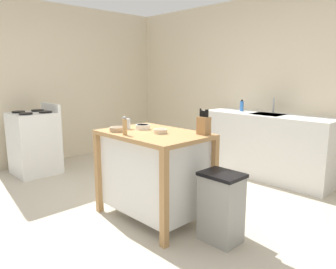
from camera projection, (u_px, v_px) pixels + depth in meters
The scene contains 15 objects.
ground_plane at pixel (136, 214), 3.42m from camera, with size 6.44×6.44×0.00m, color #BCB29E.
wall_back at pixel (264, 85), 4.89m from camera, with size 5.44×0.10×2.60m, color beige.
wall_left at pixel (82, 83), 5.75m from camera, with size 0.10×3.11×2.60m, color beige.
kitchen_island at pixel (154, 170), 3.27m from camera, with size 1.08×0.74×0.90m.
knife_block at pixel (204, 125), 3.07m from camera, with size 0.11×0.09×0.25m.
bowl_ceramic_wide at pixel (117, 129), 3.24m from camera, with size 0.16×0.16×0.05m.
bowl_stoneware_deep at pixel (160, 131), 3.14m from camera, with size 0.13×0.13×0.04m.
bowl_ceramic_small at pixel (143, 127), 3.36m from camera, with size 0.15×0.15×0.05m.
drinking_cup at pixel (127, 124), 3.39m from camera, with size 0.07×0.07×0.11m.
pepper_grinder at pixel (125, 126), 3.04m from camera, with size 0.04×0.04×0.18m.
trash_bin at pixel (221, 207), 2.82m from camera, with size 0.36×0.28×0.63m.
sink_counter at pixel (266, 145), 4.60m from camera, with size 1.87×0.60×0.91m.
sink_faucet at pixel (274, 106), 4.59m from camera, with size 0.02×0.02×0.22m.
bottle_hand_soap at pixel (242, 106), 4.84m from camera, with size 0.06×0.06×0.18m.
stove at pixel (35, 143), 4.74m from camera, with size 0.60×0.60×1.03m.
Camera 1 is at (2.54, -1.98, 1.48)m, focal length 34.27 mm.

